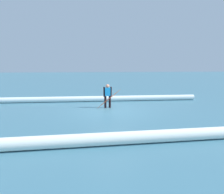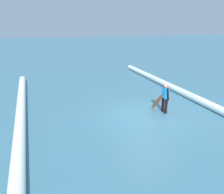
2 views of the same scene
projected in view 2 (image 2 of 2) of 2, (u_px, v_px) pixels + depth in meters
ground_plane at (147, 116)px, 10.26m from camera, size 138.07×138.07×0.00m
surfer at (165, 97)px, 10.42m from camera, size 0.52×0.22×1.47m
surfboard at (157, 102)px, 10.35m from camera, size 1.50×0.62×1.23m
wave_crest_foreground at (184, 93)px, 13.05m from camera, size 17.48×0.72×0.39m
wave_crest_midground at (18, 169)px, 6.14m from camera, size 22.85×1.25×0.44m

